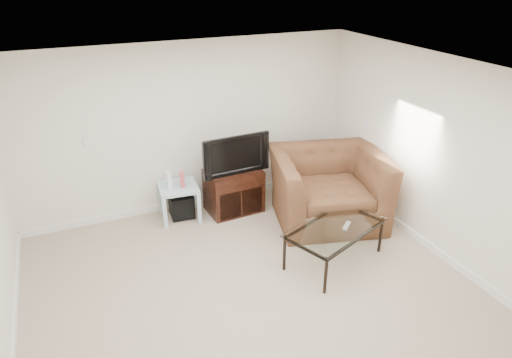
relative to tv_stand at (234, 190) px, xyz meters
name	(u,v)px	position (x,y,z in m)	size (l,w,h in m)	color
floor	(258,301)	(-0.51, -2.05, -0.33)	(5.00, 5.00, 0.00)	tan
ceiling	(259,81)	(-0.51, -2.05, 2.17)	(5.00, 5.00, 0.00)	white
wall_back	(189,128)	(-0.51, 0.45, 0.92)	(5.00, 0.02, 2.50)	silver
wall_right	(447,163)	(1.99, -2.05, 0.92)	(0.02, 5.00, 2.50)	silver
plate_back	(89,142)	(-1.91, 0.44, 0.92)	(0.12, 0.02, 0.12)	white
plate_right_switch	(367,124)	(1.98, -0.45, 0.92)	(0.02, 0.09, 0.13)	white
plate_right_outlet	(372,189)	(1.98, -0.75, -0.03)	(0.02, 0.08, 0.12)	white
tv_stand	(234,190)	(0.00, 0.00, 0.00)	(0.79, 0.55, 0.66)	black
dvd_player	(235,178)	(0.00, -0.04, 0.22)	(0.41, 0.28, 0.06)	black
television	(234,153)	(0.00, -0.03, 0.62)	(0.94, 0.19, 0.58)	black
side_table	(179,202)	(-0.81, 0.11, -0.07)	(0.55, 0.55, 0.52)	silver
subwoofer	(182,205)	(-0.78, 0.13, -0.15)	(0.34, 0.34, 0.34)	black
game_console	(168,180)	(-0.95, 0.10, 0.31)	(0.05, 0.17, 0.24)	white
game_case	(182,179)	(-0.75, 0.08, 0.30)	(0.05, 0.15, 0.21)	#CC4C4C
recliner	(329,177)	(1.17, -0.78, 0.35)	(1.55, 1.01, 1.36)	brown
coffee_table	(334,244)	(0.68, -1.72, -0.08)	(1.26, 0.71, 0.49)	black
remote	(347,226)	(0.81, -1.77, 0.18)	(0.20, 0.05, 0.02)	#B2B2B7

